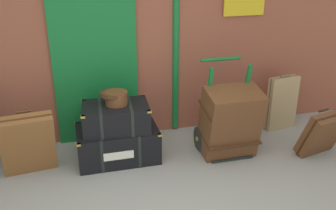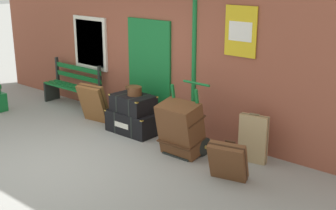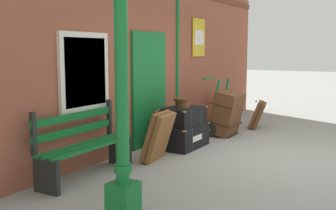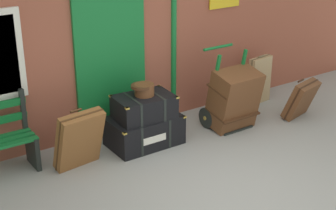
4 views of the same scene
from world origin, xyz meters
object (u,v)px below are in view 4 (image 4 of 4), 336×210
suitcase_tan (259,80)px  suitcase_oxblood (301,99)px  steamer_trunk_middle (144,107)px  round_hatbox (144,89)px  suitcase_caramel (79,140)px  steamer_trunk_base (144,130)px  porters_trolley (226,108)px  large_brown_trunk (234,99)px

suitcase_tan → suitcase_oxblood: size_ratio=1.34×
steamer_trunk_middle → round_hatbox: (0.01, 0.02, 0.25)m
suitcase_caramel → steamer_trunk_base: bearing=6.6°
suitcase_tan → steamer_trunk_base: bearing=-174.1°
round_hatbox → porters_trolley: (1.38, -0.13, -0.56)m
suitcase_tan → suitcase_oxblood: suitcase_tan is taller
porters_trolley → suitcase_tan: (1.06, 0.38, 0.13)m
large_brown_trunk → suitcase_caramel: size_ratio=1.17×
suitcase_oxblood → steamer_trunk_middle: bearing=167.1°
round_hatbox → suitcase_tan: size_ratio=0.39×
steamer_trunk_base → suitcase_caramel: size_ratio=1.25×
large_brown_trunk → suitcase_caramel: large_brown_trunk is taller
round_hatbox → large_brown_trunk: size_ratio=0.34×
suitcase_caramel → suitcase_oxblood: (3.58, -0.48, -0.09)m
large_brown_trunk → suitcase_tan: bearing=27.6°
large_brown_trunk → suitcase_tan: (1.06, 0.56, -0.08)m
large_brown_trunk → suitcase_oxblood: (1.15, -0.30, -0.16)m
round_hatbox → suitcase_tan: 2.50m
round_hatbox → suitcase_caramel: 1.14m
porters_trolley → large_brown_trunk: 0.27m
steamer_trunk_middle → suitcase_oxblood: bearing=-12.9°
large_brown_trunk → suitcase_oxblood: bearing=-14.7°
round_hatbox → porters_trolley: size_ratio=0.27×
round_hatbox → suitcase_oxblood: 2.65m
large_brown_trunk → suitcase_oxblood: large_brown_trunk is taller
steamer_trunk_middle → round_hatbox: bearing=60.3°
steamer_trunk_base → suitcase_oxblood: (2.54, -0.60, 0.10)m
steamer_trunk_base → suitcase_tan: bearing=5.9°
steamer_trunk_middle → suitcase_oxblood: size_ratio=1.35×
steamer_trunk_base → round_hatbox: bearing=-3.3°
porters_trolley → suitcase_caramel: (-2.44, 0.01, 0.13)m
suitcase_caramel → suitcase_tan: bearing=6.1°
suitcase_tan → round_hatbox: bearing=-174.1°
steamer_trunk_base → porters_trolley: size_ratio=0.84×
suitcase_caramel → steamer_trunk_middle: bearing=5.4°
steamer_trunk_middle → suitcase_tan: size_ratio=1.01×
steamer_trunk_base → large_brown_trunk: size_ratio=1.07×
suitcase_caramel → suitcase_tan: (3.50, 0.37, -0.00)m
round_hatbox → steamer_trunk_base: bearing=176.7°
steamer_trunk_base → suitcase_oxblood: suitcase_oxblood is taller
porters_trolley → suitcase_tan: bearing=19.8°
steamer_trunk_base → round_hatbox: 0.62m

